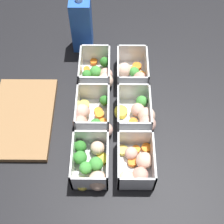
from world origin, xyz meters
TOP-DOWN VIEW (x-y plane):
  - ground_plane at (0.00, 0.00)m, footprint 4.00×4.00m
  - container_near_left at (-0.16, -0.06)m, footprint 0.14×0.11m
  - container_near_center at (-0.01, -0.08)m, footprint 0.15×0.13m
  - container_near_right at (0.15, -0.06)m, footprint 0.15×0.11m
  - container_far_left at (-0.17, 0.06)m, footprint 0.16×0.10m
  - container_far_center at (-0.01, 0.06)m, footprint 0.15×0.12m
  - container_far_right at (0.15, 0.05)m, footprint 0.15×0.11m
  - juice_carton at (0.30, 0.11)m, footprint 0.07×0.07m
  - cutting_board at (-0.01, 0.27)m, footprint 0.28×0.18m

SIDE VIEW (x-z plane):
  - ground_plane at x=0.00m, z-range 0.00..0.00m
  - cutting_board at x=-0.01m, z-range 0.00..0.02m
  - container_near_left at x=-0.16m, z-range -0.01..0.06m
  - container_far_center at x=-0.01m, z-range -0.01..0.06m
  - container_near_right at x=0.15m, z-range -0.01..0.06m
  - container_far_right at x=0.15m, z-range -0.01..0.07m
  - container_near_center at x=-0.01m, z-range -0.01..0.07m
  - container_far_left at x=-0.17m, z-range -0.01..0.07m
  - juice_carton at x=0.30m, z-range -0.01..0.20m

